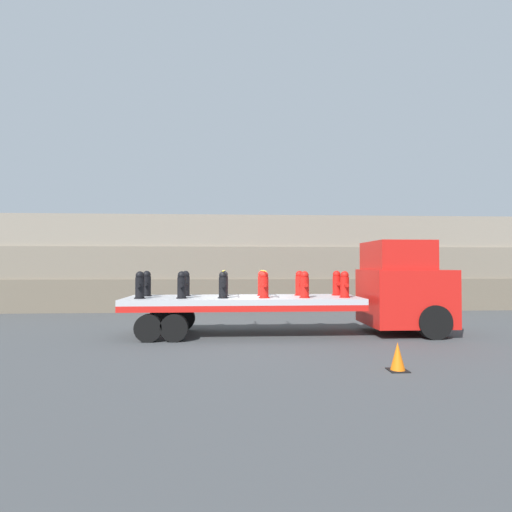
{
  "coord_description": "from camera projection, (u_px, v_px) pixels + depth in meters",
  "views": [
    {
      "loc": [
        -0.35,
        -14.03,
        2.45
      ],
      "look_at": [
        0.45,
        0.0,
        2.77
      ],
      "focal_mm": 28.0,
      "sensor_mm": 36.0,
      "label": 1
    }
  ],
  "objects": [
    {
      "name": "fire_hydrant_black_near_1",
      "position": [
        182.0,
        285.0,
        13.36
      ],
      "size": [
        0.37,
        0.59,
        0.91
      ],
      "color": "black",
      "rests_on": "flatbed_trailer"
    },
    {
      "name": "fire_hydrant_black_far_1",
      "position": [
        186.0,
        284.0,
        14.41
      ],
      "size": [
        0.37,
        0.59,
        0.91
      ],
      "color": "black",
      "rests_on": "flatbed_trailer"
    },
    {
      "name": "traffic_cone",
      "position": [
        398.0,
        357.0,
        9.23
      ],
      "size": [
        0.44,
        0.44,
        0.66
      ],
      "color": "black",
      "rests_on": "ground_plane"
    },
    {
      "name": "rock_cliff",
      "position": [
        240.0,
        263.0,
        22.41
      ],
      "size": [
        60.0,
        3.3,
        5.12
      ],
      "color": "#665B4C",
      "rests_on": "ground_plane"
    },
    {
      "name": "fire_hydrant_black_far_2",
      "position": [
        224.0,
        284.0,
        14.49
      ],
      "size": [
        0.37,
        0.59,
        0.91
      ],
      "color": "black",
      "rests_on": "flatbed_trailer"
    },
    {
      "name": "fire_hydrant_black_far_0",
      "position": [
        147.0,
        284.0,
        14.34
      ],
      "size": [
        0.37,
        0.59,
        0.91
      ],
      "color": "black",
      "rests_on": "flatbed_trailer"
    },
    {
      "name": "fire_hydrant_red_near_5",
      "position": [
        345.0,
        285.0,
        13.67
      ],
      "size": [
        0.37,
        0.59,
        0.91
      ],
      "color": "red",
      "rests_on": "flatbed_trailer"
    },
    {
      "name": "fire_hydrant_red_far_4",
      "position": [
        299.0,
        283.0,
        14.65
      ],
      "size": [
        0.37,
        0.59,
        0.91
      ],
      "color": "red",
      "rests_on": "flatbed_trailer"
    },
    {
      "name": "fire_hydrant_red_far_5",
      "position": [
        337.0,
        283.0,
        14.73
      ],
      "size": [
        0.37,
        0.59,
        0.91
      ],
      "color": "red",
      "rests_on": "flatbed_trailer"
    },
    {
      "name": "fire_hydrant_red_far_3",
      "position": [
        262.0,
        283.0,
        14.57
      ],
      "size": [
        0.37,
        0.59,
        0.91
      ],
      "color": "red",
      "rests_on": "flatbed_trailer"
    },
    {
      "name": "cargo_strap_rear",
      "position": [
        224.0,
        271.0,
        13.97
      ],
      "size": [
        0.05,
        2.61,
        0.01
      ],
      "color": "yellow",
      "rests_on": "fire_hydrant_black_near_2"
    },
    {
      "name": "fire_hydrant_black_near_0",
      "position": [
        140.0,
        285.0,
        13.28
      ],
      "size": [
        0.37,
        0.59,
        0.91
      ],
      "color": "black",
      "rests_on": "flatbed_trailer"
    },
    {
      "name": "fire_hydrant_red_near_3",
      "position": [
        264.0,
        285.0,
        13.51
      ],
      "size": [
        0.37,
        0.59,
        0.91
      ],
      "color": "red",
      "rests_on": "flatbed_trailer"
    },
    {
      "name": "fire_hydrant_black_near_2",
      "position": [
        223.0,
        285.0,
        13.44
      ],
      "size": [
        0.37,
        0.59,
        0.91
      ],
      "color": "black",
      "rests_on": "flatbed_trailer"
    },
    {
      "name": "flatbed_trailer",
      "position": [
        229.0,
        304.0,
        13.96
      ],
      "size": [
        8.13,
        2.52,
        1.33
      ],
      "color": "#B2B2B7",
      "rests_on": "ground_plane"
    },
    {
      "name": "fire_hydrant_red_near_4",
      "position": [
        305.0,
        285.0,
        13.59
      ],
      "size": [
        0.37,
        0.59,
        0.91
      ],
      "color": "red",
      "rests_on": "flatbed_trailer"
    },
    {
      "name": "ground_plane",
      "position": [
        243.0,
        335.0,
        13.96
      ],
      "size": [
        120.0,
        120.0,
        0.0
      ],
      "primitive_type": "plane",
      "color": "#3F4244"
    },
    {
      "name": "cargo_strap_middle",
      "position": [
        263.0,
        271.0,
        14.05
      ],
      "size": [
        0.05,
        2.61,
        0.01
      ],
      "color": "yellow",
      "rests_on": "fire_hydrant_red_near_3"
    },
    {
      "name": "truck_cab",
      "position": [
        406.0,
        288.0,
        14.33
      ],
      "size": [
        2.76,
        2.7,
        3.29
      ],
      "color": "red",
      "rests_on": "ground_plane"
    }
  ]
}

